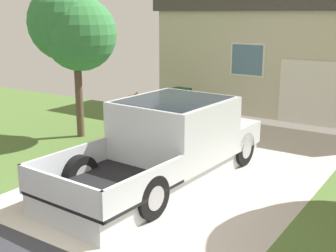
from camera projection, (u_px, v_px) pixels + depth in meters
The scene contains 6 objects.
pickup_truck at pixel (171, 142), 9.53m from camera, with size 2.29×5.55×1.72m.
person_with_hat at pixel (138, 120), 10.70m from camera, with size 0.48×0.48×1.67m.
handbag at pixel (124, 155), 10.75m from camera, with size 0.35×0.21×0.42m.
house_with_garage at pixel (308, 44), 16.74m from camera, with size 9.78×6.56×4.60m.
front_yard_tree at pixel (73, 29), 11.91m from camera, with size 2.48×2.12×4.28m.
wheeled_trash_bin at pixel (179, 102), 14.90m from camera, with size 0.60×0.72×1.02m.
Camera 1 is at (4.66, -4.13, 3.51)m, focal length 47.09 mm.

